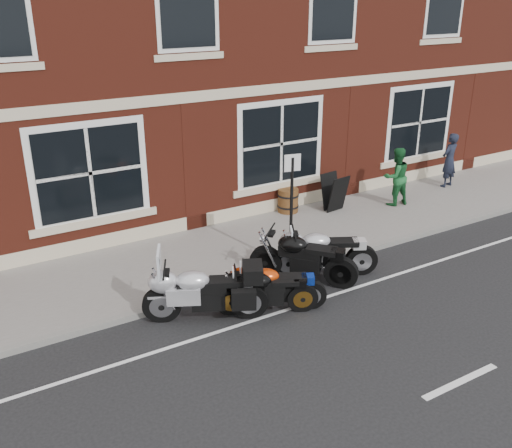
% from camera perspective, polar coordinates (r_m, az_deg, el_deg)
% --- Properties ---
extents(ground, '(80.00, 80.00, 0.00)m').
position_cam_1_polar(ground, '(11.54, 8.41, -7.43)').
color(ground, black).
rests_on(ground, ground).
extents(sidewalk, '(30.00, 3.00, 0.12)m').
position_cam_1_polar(sidewalk, '(13.68, 0.57, -1.91)').
color(sidewalk, slate).
rests_on(sidewalk, ground).
extents(kerb, '(30.00, 0.16, 0.12)m').
position_cam_1_polar(kerb, '(12.49, 4.35, -4.46)').
color(kerb, slate).
rests_on(kerb, ground).
extents(moto_touring_silver, '(2.14, 1.15, 1.52)m').
position_cam_1_polar(moto_touring_silver, '(10.52, -5.50, -6.55)').
color(moto_touring_silver, black).
rests_on(moto_touring_silver, ground).
extents(moto_sport_red, '(1.79, 1.06, 0.89)m').
position_cam_1_polar(moto_sport_red, '(10.86, 1.67, -6.11)').
color(moto_sport_red, black).
rests_on(moto_sport_red, ground).
extents(moto_sport_black, '(1.80, 0.95, 0.87)m').
position_cam_1_polar(moto_sport_black, '(10.74, 0.88, -6.52)').
color(moto_sport_black, black).
rests_on(moto_sport_black, ground).
extents(moto_sport_silver, '(2.08, 1.16, 1.02)m').
position_cam_1_polar(moto_sport_silver, '(12.15, 6.69, -2.63)').
color(moto_sport_silver, black).
rests_on(moto_sport_silver, ground).
extents(moto_naked_black, '(1.60, 1.86, 1.04)m').
position_cam_1_polar(moto_naked_black, '(11.86, 4.57, -3.12)').
color(moto_naked_black, black).
rests_on(moto_naked_black, ground).
extents(pedestrian_left, '(0.66, 0.50, 1.64)m').
position_cam_1_polar(pedestrian_left, '(18.20, 18.76, 6.07)').
color(pedestrian_left, black).
rests_on(pedestrian_left, sidewalk).
extents(pedestrian_right, '(0.85, 0.70, 1.62)m').
position_cam_1_polar(pedestrian_right, '(16.18, 13.83, 4.63)').
color(pedestrian_right, '#1A5B2B').
rests_on(pedestrian_right, sidewalk).
extents(a_board_sign, '(0.65, 0.47, 1.00)m').
position_cam_1_polar(a_board_sign, '(15.55, 7.83, 3.14)').
color(a_board_sign, black).
rests_on(a_board_sign, sidewalk).
extents(barrel_planter, '(0.58, 0.58, 0.64)m').
position_cam_1_polar(barrel_planter, '(15.37, 3.22, 2.39)').
color(barrel_planter, '#4D2714').
rests_on(barrel_planter, sidewalk).
extents(parking_sign, '(0.35, 0.10, 2.50)m').
position_cam_1_polar(parking_sign, '(11.90, 3.56, 2.06)').
color(parking_sign, black).
rests_on(parking_sign, sidewalk).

